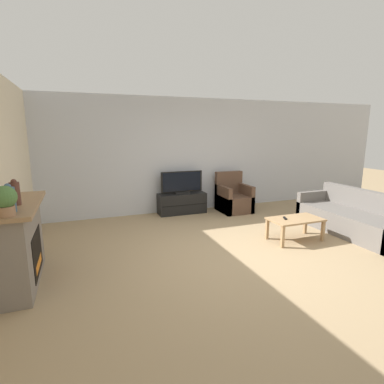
% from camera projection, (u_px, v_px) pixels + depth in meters
% --- Properties ---
extents(ground_plane, '(24.00, 24.00, 0.00)m').
position_uv_depth(ground_plane, '(241.00, 255.00, 4.73)').
color(ground_plane, '#9E8460').
extents(wall_back, '(12.00, 0.06, 2.70)m').
position_uv_depth(wall_back, '(181.00, 156.00, 7.17)').
color(wall_back, silver).
rests_on(wall_back, ground).
extents(fireplace, '(0.46, 1.50, 1.06)m').
position_uv_depth(fireplace, '(21.00, 243.00, 3.78)').
color(fireplace, slate).
rests_on(fireplace, ground).
extents(mantel_vase_left, '(0.13, 0.13, 0.32)m').
position_uv_depth(mantel_vase_left, '(9.00, 199.00, 3.24)').
color(mantel_vase_left, '#385670').
rests_on(mantel_vase_left, fireplace).
extents(mantel_vase_centre_left, '(0.12, 0.12, 0.32)m').
position_uv_depth(mantel_vase_centre_left, '(15.00, 193.00, 3.55)').
color(mantel_vase_centre_left, '#512D23').
rests_on(mantel_vase_centre_left, fireplace).
extents(potted_plant, '(0.24, 0.24, 0.32)m').
position_uv_depth(potted_plant, '(5.00, 200.00, 3.06)').
color(potted_plant, '#936B4C').
rests_on(potted_plant, fireplace).
extents(tv_stand, '(1.13, 0.41, 0.48)m').
position_uv_depth(tv_stand, '(182.00, 203.00, 7.12)').
color(tv_stand, black).
rests_on(tv_stand, ground).
extents(tv, '(1.00, 0.18, 0.53)m').
position_uv_depth(tv, '(182.00, 183.00, 7.02)').
color(tv, black).
rests_on(tv, tv_stand).
extents(armchair, '(0.70, 0.76, 0.94)m').
position_uv_depth(armchair, '(233.00, 199.00, 7.30)').
color(armchair, brown).
rests_on(armchair, ground).
extents(coffee_table, '(0.94, 0.52, 0.40)m').
position_uv_depth(coffee_table, '(295.00, 221.00, 5.32)').
color(coffee_table, '#A37F56').
rests_on(coffee_table, ground).
extents(remote, '(0.10, 0.15, 0.02)m').
position_uv_depth(remote, '(285.00, 218.00, 5.29)').
color(remote, black).
rests_on(remote, coffee_table).
extents(couch, '(0.87, 2.11, 0.81)m').
position_uv_depth(couch, '(354.00, 219.00, 5.73)').
color(couch, '#66605B').
rests_on(couch, ground).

